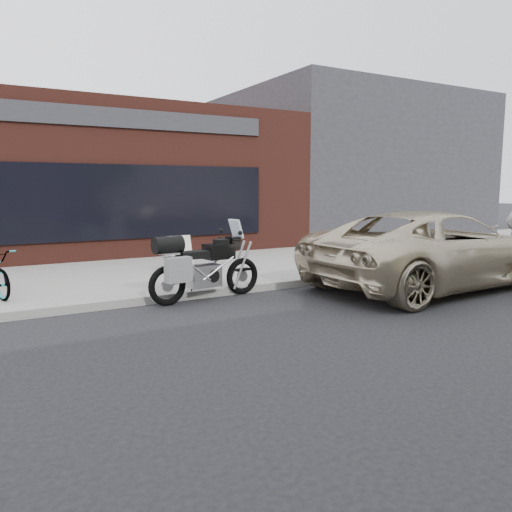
% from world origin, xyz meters
% --- Properties ---
extents(ground, '(120.00, 120.00, 0.00)m').
position_xyz_m(ground, '(0.00, 0.00, 0.00)').
color(ground, black).
rests_on(ground, ground).
extents(near_sidewalk, '(44.00, 6.00, 0.15)m').
position_xyz_m(near_sidewalk, '(0.00, 7.00, 0.07)').
color(near_sidewalk, gray).
rests_on(near_sidewalk, ground).
extents(storefront, '(14.00, 10.07, 4.50)m').
position_xyz_m(storefront, '(-2.00, 13.98, 2.25)').
color(storefront, '#4F2219').
rests_on(storefront, ground).
extents(neighbour_building, '(10.00, 10.00, 6.00)m').
position_xyz_m(neighbour_building, '(10.00, 14.00, 3.00)').
color(neighbour_building, '#29282D').
rests_on(neighbour_building, ground).
extents(motorcycle, '(2.35, 0.94, 1.49)m').
position_xyz_m(motorcycle, '(-1.18, 3.86, 0.64)').
color(motorcycle, black).
rests_on(motorcycle, ground).
extents(minivan, '(5.87, 2.88, 1.60)m').
position_xyz_m(minivan, '(3.58, 2.60, 0.80)').
color(minivan, beige).
rests_on(minivan, ground).
extents(sandwich_sign, '(0.55, 0.51, 0.85)m').
position_xyz_m(sandwich_sign, '(-0.70, 6.15, 0.58)').
color(sandwich_sign, silver).
rests_on(sandwich_sign, near_sidewalk).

